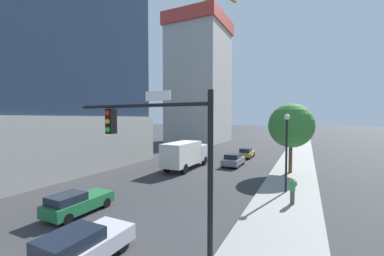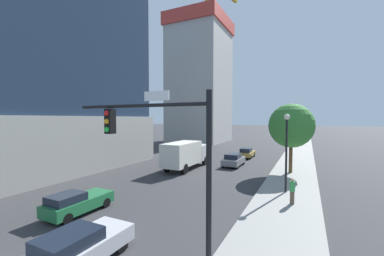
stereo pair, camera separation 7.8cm
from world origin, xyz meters
name	(u,v)px [view 1 (the left image)]	position (x,y,z in m)	size (l,w,h in m)	color
sidewalk	(291,183)	(8.96, 20.00, 0.07)	(4.32, 120.00, 0.15)	gray
construction_building	(200,75)	(-13.97, 51.51, 16.53)	(13.67, 15.66, 36.82)	#B2AFA8
traffic_light_pole	(162,146)	(5.24, 4.93, 4.77)	(6.19, 0.48, 6.68)	black
street_lamp	(287,141)	(8.79, 16.76, 4.05)	(0.44, 0.44, 5.98)	black
street_tree	(291,126)	(8.68, 23.98, 5.02)	(4.56, 4.56, 7.17)	brown
car_silver	(75,250)	(2.22, 3.48, 0.74)	(1.87, 4.73, 1.48)	#B7B7BC
car_green	(77,203)	(-2.26, 7.11, 0.70)	(1.72, 4.07, 1.41)	#1E6638
car_gray	(233,160)	(2.22, 25.28, 0.76)	(1.91, 4.14, 1.53)	slate
car_gold	(246,153)	(2.22, 32.18, 0.71)	(1.75, 4.11, 1.44)	#AD8938
box_truck	(186,154)	(-2.26, 21.39, 1.77)	(2.42, 7.79, 3.12)	silver
pedestrian_green_shirt	(292,191)	(9.38, 14.22, 1.03)	(0.34, 0.34, 1.72)	brown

